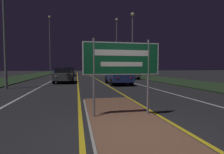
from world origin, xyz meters
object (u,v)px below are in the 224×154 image
highway_sign (122,62)px  car_approaching_0 (64,75)px  car_approaching_2 (58,71)px  streetlight_right_near (133,36)px  streetlight_left_far (50,39)px  car_receding_1 (130,74)px  car_receding_0 (118,76)px  streetlight_right_far (117,38)px  warning_sign (148,67)px  car_receding_2 (111,71)px  car_approaching_1 (69,71)px

highway_sign → car_approaching_0: bearing=101.1°
car_approaching_2 → streetlight_right_near: bearing=-58.9°
streetlight_right_near → car_approaching_2: size_ratio=2.19×
streetlight_left_far → car_receding_1: 18.57m
car_receding_0 → car_approaching_2: size_ratio=1.04×
streetlight_right_far → car_receding_1: bearing=-94.4°
highway_sign → streetlight_left_far: bearing=101.8°
highway_sign → car_receding_0: (2.39, 10.43, -0.97)m
car_approaching_0 → warning_sign: 13.24m
streetlight_right_far → warning_sign: (2.49, -10.00, -5.85)m
car_receding_2 → car_receding_1: bearing=-89.3°
highway_sign → car_approaching_1: size_ratio=0.53×
warning_sign → streetlight_right_far: bearing=104.0°
streetlight_right_near → car_receding_2: 12.55m
highway_sign → warning_sign: size_ratio=0.95×
streetlight_right_near → car_receding_0: (-4.07, -8.36, -5.28)m
streetlight_right_far → car_approaching_0: bearing=-119.9°
streetlight_left_far → streetlight_right_near: 17.25m
streetlight_right_far → car_receding_1: size_ratio=2.67×
car_receding_0 → car_approaching_0: bearing=149.1°
car_approaching_0 → highway_sign: bearing=-78.9°
streetlight_right_far → car_receding_0: (-4.22, -19.08, -6.67)m
highway_sign → streetlight_right_far: bearing=77.4°
streetlight_left_far → warning_sign: 19.62m
car_receding_1 → car_approaching_2: bearing=118.2°
streetlight_right_far → car_receding_2: streetlight_right_far is taller
car_receding_0 → car_approaching_2: 29.71m
car_approaching_1 → warning_sign: 14.78m
car_approaching_0 → streetlight_left_far: bearing=102.3°
highway_sign → car_approaching_0: size_ratio=0.57×
car_receding_1 → car_approaching_0: bearing=-153.1°
highway_sign → car_receding_0: 10.75m
streetlight_right_far → car_approaching_2: size_ratio=2.69×
car_receding_1 → car_approaching_2: 24.23m
car_receding_2 → warning_sign: 11.24m
car_receding_2 → streetlight_left_far: bearing=179.1°
car_approaching_0 → warning_sign: bearing=27.3°
highway_sign → streetlight_right_far: 30.77m
car_approaching_2 → highway_sign: bearing=-81.6°
car_approaching_0 → car_approaching_2: car_approaching_2 is taller
car_receding_0 → car_receding_1: car_receding_0 is taller
car_approaching_1 → car_approaching_0: bearing=-89.4°
car_receding_2 → car_approaching_1: bearing=-167.2°
car_approaching_0 → warning_sign: warning_sign is taller
car_approaching_1 → car_approaching_2: 11.16m
car_receding_0 → car_receding_1: (3.31, 7.23, -0.06)m
streetlight_right_far → car_receding_2: (-1.07, 0.63, -6.67)m
car_receding_1 → car_receding_2: 12.48m
highway_sign → car_receding_2: 30.66m
car_approaching_0 → car_receding_0: bearing=-30.9°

